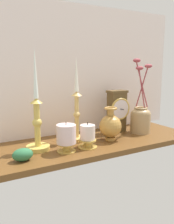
% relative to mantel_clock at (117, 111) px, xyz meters
% --- Properties ---
extents(ground_plane, '(1.00, 0.36, 0.02)m').
position_rel_mantel_clock_xyz_m(ground_plane, '(-0.18, -0.07, -0.13)').
color(ground_plane, brown).
extents(back_wall, '(1.20, 0.02, 0.65)m').
position_rel_mantel_clock_xyz_m(back_wall, '(-0.18, 0.11, 0.21)').
color(back_wall, silver).
rests_on(back_wall, ground_plane).
extents(mantel_clock, '(0.12, 0.09, 0.22)m').
position_rel_mantel_clock_xyz_m(mantel_clock, '(0.00, 0.00, 0.00)').
color(mantel_clock, brown).
rests_on(mantel_clock, ground_plane).
extents(candlestick_tall_left, '(0.10, 0.10, 0.42)m').
position_rel_mantel_clock_xyz_m(candlestick_tall_left, '(-0.46, -0.07, 0.01)').
color(candlestick_tall_left, gold).
rests_on(candlestick_tall_left, ground_plane).
extents(candlestick_tall_center, '(0.09, 0.09, 0.39)m').
position_rel_mantel_clock_xyz_m(candlestick_tall_center, '(-0.26, -0.04, 0.01)').
color(candlestick_tall_center, '#D9B060').
rests_on(candlestick_tall_center, ground_plane).
extents(brass_vase_bulbous, '(0.11, 0.11, 0.16)m').
position_rel_mantel_clock_xyz_m(brass_vase_bulbous, '(-0.12, -0.11, -0.04)').
color(brass_vase_bulbous, '#B6833B').
rests_on(brass_vase_bulbous, ground_plane).
extents(brass_vase_jar, '(0.11, 0.10, 0.38)m').
position_rel_mantel_clock_xyz_m(brass_vase_jar, '(0.10, -0.07, -0.03)').
color(brass_vase_jar, tan).
rests_on(brass_vase_jar, ground_plane).
extents(pillar_candle_front, '(0.08, 0.08, 0.11)m').
position_rel_mantel_clock_xyz_m(pillar_candle_front, '(-0.26, -0.14, -0.06)').
color(pillar_candle_front, gold).
rests_on(pillar_candle_front, ground_plane).
extents(pillar_candle_near_clock, '(0.08, 0.08, 0.12)m').
position_rel_mantel_clock_xyz_m(pillar_candle_near_clock, '(-0.36, -0.15, -0.05)').
color(pillar_candle_near_clock, gold).
rests_on(pillar_candle_near_clock, ground_plane).
extents(ivy_sprig, '(0.08, 0.05, 0.05)m').
position_rel_mantel_clock_xyz_m(ivy_sprig, '(-0.54, -0.16, -0.09)').
color(ivy_sprig, '#2E6E43').
rests_on(ivy_sprig, ground_plane).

